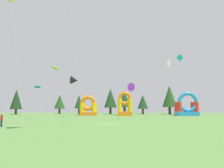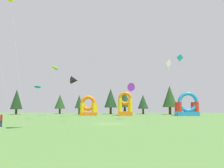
{
  "view_description": "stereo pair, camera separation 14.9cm",
  "coord_description": "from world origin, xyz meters",
  "px_view_note": "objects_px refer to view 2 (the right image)",
  "views": [
    {
      "loc": [
        1.26,
        -38.17,
        2.8
      ],
      "look_at": [
        0.0,
        15.33,
        7.62
      ],
      "focal_mm": 38.73,
      "sensor_mm": 36.0,
      "label": 1
    },
    {
      "loc": [
        1.41,
        -38.16,
        2.8
      ],
      "look_at": [
        0.0,
        15.33,
        7.62
      ],
      "focal_mm": 38.73,
      "sensor_mm": 36.0,
      "label": 2
    }
  ],
  "objects_px": {
    "inflatable_red_slide": "(125,107)",
    "inflatable_blue_arch": "(89,108)",
    "kite_teal_parafoil": "(38,87)",
    "person_left_edge": "(1,119)",
    "kite_cyan_diamond": "(180,58)",
    "kite_purple_delta": "(129,87)",
    "kite_lime_parafoil": "(55,68)",
    "kite_black_delta": "(74,80)",
    "kite_white_diamond": "(168,64)",
    "inflatable_orange_dome": "(187,108)"
  },
  "relations": [
    {
      "from": "kite_black_delta",
      "to": "inflatable_orange_dome",
      "type": "xyz_separation_m",
      "value": [
        30.29,
        8.58,
        -6.87
      ]
    },
    {
      "from": "kite_cyan_diamond",
      "to": "kite_purple_delta",
      "type": "height_order",
      "value": "kite_cyan_diamond"
    },
    {
      "from": "inflatable_orange_dome",
      "to": "inflatable_blue_arch",
      "type": "bearing_deg",
      "value": 175.39
    },
    {
      "from": "kite_white_diamond",
      "to": "person_left_edge",
      "type": "height_order",
      "value": "kite_white_diamond"
    },
    {
      "from": "kite_lime_parafoil",
      "to": "kite_cyan_diamond",
      "type": "relative_size",
      "value": 1.11
    },
    {
      "from": "kite_teal_parafoil",
      "to": "inflatable_blue_arch",
      "type": "xyz_separation_m",
      "value": [
        8.44,
        20.16,
        -4.67
      ]
    },
    {
      "from": "kite_teal_parafoil",
      "to": "inflatable_red_slide",
      "type": "relative_size",
      "value": 1.06
    },
    {
      "from": "kite_teal_parafoil",
      "to": "inflatable_blue_arch",
      "type": "bearing_deg",
      "value": 67.29
    },
    {
      "from": "kite_black_delta",
      "to": "inflatable_red_slide",
      "type": "bearing_deg",
      "value": 35.57
    },
    {
      "from": "kite_lime_parafoil",
      "to": "person_left_edge",
      "type": "distance_m",
      "value": 38.82
    },
    {
      "from": "kite_black_delta",
      "to": "kite_purple_delta",
      "type": "bearing_deg",
      "value": -36.62
    },
    {
      "from": "kite_cyan_diamond",
      "to": "kite_purple_delta",
      "type": "xyz_separation_m",
      "value": [
        -10.15,
        1.59,
        -5.65
      ]
    },
    {
      "from": "kite_lime_parafoil",
      "to": "kite_white_diamond",
      "type": "bearing_deg",
      "value": -41.79
    },
    {
      "from": "kite_lime_parafoil",
      "to": "kite_cyan_diamond",
      "type": "xyz_separation_m",
      "value": [
        30.65,
        -20.06,
        -1.25
      ]
    },
    {
      "from": "kite_cyan_diamond",
      "to": "kite_black_delta",
      "type": "bearing_deg",
      "value": 153.95
    },
    {
      "from": "kite_cyan_diamond",
      "to": "inflatable_orange_dome",
      "type": "height_order",
      "value": "kite_cyan_diamond"
    },
    {
      "from": "kite_cyan_diamond",
      "to": "inflatable_blue_arch",
      "type": "height_order",
      "value": "kite_cyan_diamond"
    },
    {
      "from": "kite_black_delta",
      "to": "inflatable_red_slide",
      "type": "distance_m",
      "value": 17.21
    },
    {
      "from": "kite_black_delta",
      "to": "kite_white_diamond",
      "type": "distance_m",
      "value": 25.64
    },
    {
      "from": "kite_teal_parafoil",
      "to": "person_left_edge",
      "type": "xyz_separation_m",
      "value": [
        1.61,
        -18.7,
        -5.71
      ]
    },
    {
      "from": "kite_cyan_diamond",
      "to": "inflatable_blue_arch",
      "type": "relative_size",
      "value": 2.24
    },
    {
      "from": "kite_teal_parafoil",
      "to": "inflatable_red_slide",
      "type": "xyz_separation_m",
      "value": [
        19.04,
        18.55,
        -4.31
      ]
    },
    {
      "from": "kite_purple_delta",
      "to": "inflatable_orange_dome",
      "type": "relative_size",
      "value": 1.15
    },
    {
      "from": "inflatable_blue_arch",
      "to": "inflatable_orange_dome",
      "type": "bearing_deg",
      "value": -4.61
    },
    {
      "from": "kite_purple_delta",
      "to": "person_left_edge",
      "type": "height_order",
      "value": "kite_purple_delta"
    },
    {
      "from": "inflatable_red_slide",
      "to": "inflatable_blue_arch",
      "type": "distance_m",
      "value": 10.72
    },
    {
      "from": "kite_black_delta",
      "to": "inflatable_orange_dome",
      "type": "bearing_deg",
      "value": 15.81
    },
    {
      "from": "kite_cyan_diamond",
      "to": "kite_black_delta",
      "type": "xyz_separation_m",
      "value": [
        -23.42,
        11.45,
        -3.2
      ]
    },
    {
      "from": "kite_lime_parafoil",
      "to": "kite_black_delta",
      "type": "xyz_separation_m",
      "value": [
        7.23,
        -8.61,
        -4.45
      ]
    },
    {
      "from": "person_left_edge",
      "to": "inflatable_blue_arch",
      "type": "xyz_separation_m",
      "value": [
        6.83,
        38.86,
        1.04
      ]
    },
    {
      "from": "kite_lime_parafoil",
      "to": "kite_black_delta",
      "type": "height_order",
      "value": "kite_lime_parafoil"
    },
    {
      "from": "kite_teal_parafoil",
      "to": "inflatable_orange_dome",
      "type": "relative_size",
      "value": 1.08
    },
    {
      "from": "kite_cyan_diamond",
      "to": "kite_purple_delta",
      "type": "relative_size",
      "value": 1.69
    },
    {
      "from": "kite_teal_parafoil",
      "to": "person_left_edge",
      "type": "bearing_deg",
      "value": -85.08
    },
    {
      "from": "person_left_edge",
      "to": "inflatable_blue_arch",
      "type": "height_order",
      "value": "inflatable_blue_arch"
    },
    {
      "from": "kite_teal_parafoil",
      "to": "kite_white_diamond",
      "type": "bearing_deg",
      "value": -13.92
    },
    {
      "from": "kite_white_diamond",
      "to": "kite_black_delta",
      "type": "bearing_deg",
      "value": 141.81
    },
    {
      "from": "kite_cyan_diamond",
      "to": "kite_teal_parafoil",
      "type": "bearing_deg",
      "value": 175.89
    },
    {
      "from": "kite_black_delta",
      "to": "person_left_edge",
      "type": "height_order",
      "value": "kite_black_delta"
    },
    {
      "from": "person_left_edge",
      "to": "kite_white_diamond",
      "type": "bearing_deg",
      "value": -135.61
    },
    {
      "from": "inflatable_orange_dome",
      "to": "person_left_edge",
      "type": "bearing_deg",
      "value": -133.57
    },
    {
      "from": "kite_lime_parafoil",
      "to": "person_left_edge",
      "type": "height_order",
      "value": "kite_lime_parafoil"
    },
    {
      "from": "inflatable_orange_dome",
      "to": "kite_lime_parafoil",
      "type": "bearing_deg",
      "value": 179.95
    },
    {
      "from": "inflatable_red_slide",
      "to": "inflatable_blue_arch",
      "type": "bearing_deg",
      "value": 171.33
    },
    {
      "from": "kite_cyan_diamond",
      "to": "inflatable_blue_arch",
      "type": "distance_m",
      "value": 32.37
    },
    {
      "from": "kite_cyan_diamond",
      "to": "inflatable_orange_dome",
      "type": "bearing_deg",
      "value": 71.05
    },
    {
      "from": "kite_black_delta",
      "to": "kite_purple_delta",
      "type": "distance_m",
      "value": 16.71
    },
    {
      "from": "kite_lime_parafoil",
      "to": "person_left_edge",
      "type": "bearing_deg",
      "value": -85.78
    },
    {
      "from": "kite_lime_parafoil",
      "to": "inflatable_orange_dome",
      "type": "bearing_deg",
      "value": -0.05
    },
    {
      "from": "kite_cyan_diamond",
      "to": "inflatable_blue_arch",
      "type": "bearing_deg",
      "value": 133.46
    }
  ]
}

